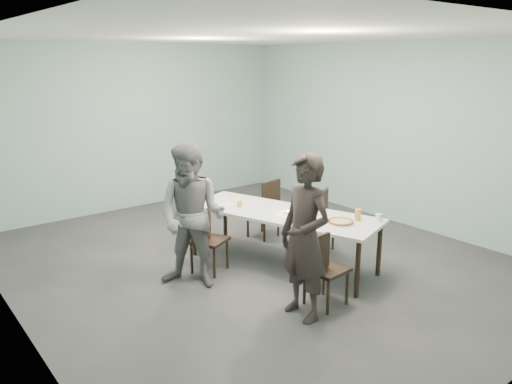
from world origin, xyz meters
TOP-DOWN VIEW (x-y plane):
  - ground at (0.00, 0.00)m, footprint 7.00×7.00m
  - room_shell at (0.00, 0.00)m, footprint 6.02×7.02m
  - table at (0.22, -0.34)m, footprint 1.70×2.75m
  - chair_near_left at (-0.22, -1.51)m, footprint 0.63×0.45m
  - chair_far_left at (-0.74, 0.06)m, footprint 0.65×0.56m
  - chair_near_right at (1.02, -0.27)m, footprint 0.64×0.57m
  - chair_far_right at (0.80, 0.70)m, footprint 0.64×0.49m
  - diner_near at (-0.52, -1.53)m, footprint 0.43×0.66m
  - diner_far at (-1.04, -0.13)m, footprint 1.05×1.09m
  - pizza at (0.47, -1.14)m, footprint 0.34×0.34m
  - side_plate at (0.54, -0.69)m, footprint 0.18×0.18m
  - beer_glass at (0.73, -1.19)m, footprint 0.08×0.08m
  - water_tumbler at (0.92, -1.37)m, footprint 0.08×0.08m
  - tealight at (0.22, -0.45)m, footprint 0.06×0.06m
  - amber_tumbler at (-0.08, 0.21)m, footprint 0.07×0.07m
  - menu at (-0.22, 0.37)m, footprint 0.36×0.31m

SIDE VIEW (x-z plane):
  - ground at x=0.00m, z-range 0.00..0.00m
  - chair_near_left at x=-0.22m, z-range 0.07..0.94m
  - chair_far_left at x=-0.74m, z-range 0.07..0.94m
  - chair_near_right at x=1.02m, z-range 0.07..0.94m
  - chair_far_right at x=0.80m, z-range 0.07..0.94m
  - table at x=0.22m, z-range 0.32..1.07m
  - menu at x=-0.22m, z-range 0.75..0.76m
  - side_plate at x=0.54m, z-range 0.75..0.76m
  - pizza at x=0.47m, z-range 0.75..0.79m
  - tealight at x=0.22m, z-range 0.75..0.79m
  - amber_tumbler at x=-0.08m, z-range 0.75..0.83m
  - water_tumbler at x=0.92m, z-range 0.75..0.84m
  - beer_glass at x=0.73m, z-range 0.75..0.90m
  - diner_far at x=-1.04m, z-range 0.00..1.77m
  - diner_near at x=-0.52m, z-range 0.00..1.80m
  - room_shell at x=0.00m, z-range 0.52..3.53m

